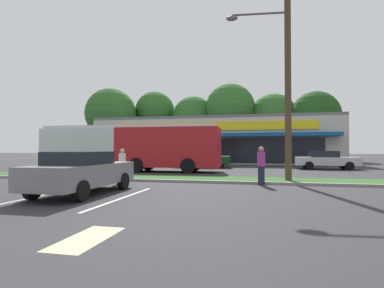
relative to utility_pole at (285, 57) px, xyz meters
name	(u,v)px	position (x,y,z in m)	size (l,w,h in m)	color
grass_median	(164,178)	(-6.06, 0.29, -5.86)	(56.00, 2.20, 0.12)	#2D5B23
curb_lip	(156,180)	(-6.06, -0.93, -5.86)	(56.00, 0.24, 0.12)	gray
parking_stripe_2	(123,198)	(-5.46, -5.78, -5.92)	(0.12, 4.80, 0.01)	silver
lot_arrow	(87,238)	(-4.10, -10.01, -5.92)	(0.70, 1.60, 0.01)	beige
storefront_building	(218,141)	(-6.30, 23.10, -3.34)	(26.75, 14.99, 5.15)	#BCB7AD
tree_far_left	(111,113)	(-23.91, 28.54, 1.27)	(7.85, 7.85, 11.12)	#473323
tree_left	(155,111)	(-18.16, 32.77, 1.99)	(6.48, 6.48, 11.17)	#473323
tree_mid_left	(193,117)	(-11.48, 32.19, 0.75)	(6.69, 6.69, 10.03)	#473323
tree_mid	(230,108)	(-5.58, 31.37, 1.90)	(7.52, 7.52, 11.59)	#473323
tree_mid_right	(273,117)	(0.84, 32.28, 0.47)	(7.14, 7.14, 9.97)	#473323
tree_right	(316,115)	(6.47, 30.34, 0.42)	(6.76, 6.76, 9.72)	#473323
utility_pole	(285,57)	(0.00, 0.00, 0.00)	(3.05, 2.40, 11.13)	#4C3826
city_bus	(130,146)	(-10.24, 5.40, -4.15)	(12.95, 2.92, 3.25)	#AD191E
bus_stop_bench	(66,171)	(-10.44, -1.68, -5.42)	(1.60, 0.45, 0.95)	brown
car_0	(82,172)	(-7.18, -5.34, -5.15)	(1.91, 4.58, 1.48)	slate
car_1	(326,160)	(3.90, 10.82, -5.17)	(4.59, 2.00, 1.44)	#B7B7BC
car_2	(202,159)	(-6.04, 10.94, -5.16)	(4.73, 1.98, 1.48)	#0C3F1E
pedestrian_near_bench	(261,166)	(-1.11, -1.23, -5.07)	(0.34, 0.34, 1.68)	#1E2338
pedestrian_by_pole	(122,166)	(-7.41, -1.76, -5.12)	(0.32, 0.32, 1.59)	#47423D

